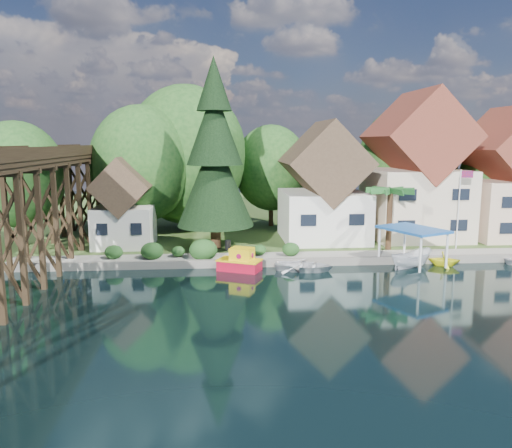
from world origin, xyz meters
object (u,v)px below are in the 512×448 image
object	(u,v)px
house_left	(323,190)
boat_yellow	(444,258)
shed	(124,208)
boat_white_a	(304,265)
trestle_bridge	(23,205)
boat_canopy	(412,251)
house_right	(509,182)
palm_tree	(390,193)
tugboat	(240,261)
flagpole	(461,201)
conifer	(215,158)
house_center	(416,176)

from	to	relation	value
house_left	boat_yellow	world-z (taller)	house_left
shed	boat_white_a	distance (m)	16.96
trestle_bridge	boat_canopy	size ratio (longest dim) A/B	7.65
house_right	palm_tree	distance (m)	14.21
boat_canopy	shed	bearing A→B (deg)	161.30
boat_canopy	boat_yellow	size ratio (longest dim) A/B	2.42
trestle_bridge	boat_canopy	xyz separation A→B (m)	(27.97, 1.55, -4.01)
palm_tree	tugboat	world-z (taller)	palm_tree
shed	tugboat	bearing A→B (deg)	-37.43
house_left	palm_tree	xyz separation A→B (m)	(4.66, -4.88, 0.25)
boat_canopy	flagpole	bearing A→B (deg)	34.93
palm_tree	boat_white_a	xyz separation A→B (m)	(-8.04, -4.52, -4.93)
palm_tree	boat_yellow	bearing A→B (deg)	-52.09
house_left	house_right	world-z (taller)	house_right
trestle_bridge	house_left	xyz separation A→B (m)	(23.00, 10.83, -0.21)
trestle_bridge	conifer	distance (m)	15.39
house_left	trestle_bridge	bearing A→B (deg)	-154.79
tugboat	conifer	bearing A→B (deg)	107.02
conifer	palm_tree	world-z (taller)	conifer
house_center	conifer	distance (m)	19.43
house_center	conifer	world-z (taller)	conifer
shed	house_left	bearing A→B (deg)	4.77
palm_tree	boat_white_a	distance (m)	10.46
house_right	palm_tree	bearing A→B (deg)	-159.89
house_left	house_right	bearing A→B (deg)	0.00
flagpole	boat_canopy	world-z (taller)	flagpole
trestle_bridge	boat_yellow	size ratio (longest dim) A/B	18.51
conifer	boat_canopy	distance (m)	17.61
palm_tree	house_left	bearing A→B (deg)	133.66
house_right	tugboat	distance (m)	28.17
boat_yellow	boat_white_a	bearing A→B (deg)	109.95
conifer	palm_tree	size ratio (longest dim) A/B	2.87
palm_tree	tugboat	size ratio (longest dim) A/B	1.54
trestle_bridge	boat_yellow	world-z (taller)	trestle_bridge
shed	conifer	size ratio (longest dim) A/B	0.49
house_left	shed	world-z (taller)	house_left
house_center	boat_white_a	world-z (taller)	house_center
house_left	boat_yellow	size ratio (longest dim) A/B	4.62
house_right	tugboat	size ratio (longest dim) A/B	3.42
house_center	shed	size ratio (longest dim) A/B	1.77
tugboat	boat_white_a	distance (m)	4.85
flagpole	tugboat	bearing A→B (deg)	-169.04
trestle_bridge	boat_yellow	bearing A→B (deg)	3.62
house_center	boat_yellow	xyz separation A→B (m)	(-1.23, -9.38, -5.79)
flagpole	boat_canopy	distance (m)	7.61
house_center	palm_tree	world-z (taller)	house_center
house_left	flagpole	bearing A→B (deg)	-26.88
palm_tree	boat_canopy	xyz separation A→B (m)	(0.31, -4.39, -4.05)
flagpole	house_center	bearing A→B (deg)	105.10
flagpole	boat_white_a	distance (m)	15.13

